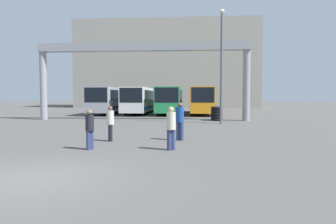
{
  "coord_description": "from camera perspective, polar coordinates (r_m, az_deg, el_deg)",
  "views": [
    {
      "loc": [
        4.05,
        -7.29,
        2.16
      ],
      "look_at": [
        1.93,
        22.15,
        0.5
      ],
      "focal_mm": 32.0,
      "sensor_mm": 36.0,
      "label": 1
    }
  ],
  "objects": [
    {
      "name": "ground_plane",
      "position": [
        8.62,
        -24.63,
        -11.59
      ],
      "size": [
        200.0,
        200.0,
        0.0
      ],
      "primitive_type": "plane",
      "color": "#514F4C"
    },
    {
      "name": "building_backdrop",
      "position": [
        56.53,
        -0.01,
        8.69
      ],
      "size": [
        31.87,
        12.0,
        15.11
      ],
      "color": "gray",
      "rests_on": "ground"
    },
    {
      "name": "overhead_gantry",
      "position": [
        26.11,
        -4.92,
        10.13
      ],
      "size": [
        18.24,
        0.8,
        6.64
      ],
      "color": "gray",
      "rests_on": "ground"
    },
    {
      "name": "bus_slot_0",
      "position": [
        36.12,
        -10.98,
        2.51
      ],
      "size": [
        2.58,
        10.89,
        3.04
      ],
      "color": "#999EA5",
      "rests_on": "ground"
    },
    {
      "name": "bus_slot_1",
      "position": [
        36.04,
        -5.21,
        2.52
      ],
      "size": [
        2.52,
        12.27,
        3.01
      ],
      "color": "silver",
      "rests_on": "ground"
    },
    {
      "name": "bus_slot_2",
      "position": [
        35.61,
        0.46,
        2.55
      ],
      "size": [
        2.61,
        12.22,
        3.02
      ],
      "color": "#268C4C",
      "rests_on": "ground"
    },
    {
      "name": "bus_slot_3",
      "position": [
        34.71,
        6.26,
        2.53
      ],
      "size": [
        2.49,
        10.51,
        3.04
      ],
      "color": "orange",
      "rests_on": "ground"
    },
    {
      "name": "pedestrian_near_center",
      "position": [
        12.25,
        -14.68,
        -3.04
      ],
      "size": [
        0.33,
        0.33,
        1.6
      ],
      "rotation": [
        0.0,
        0.0,
        1.01
      ],
      "color": "navy",
      "rests_on": "ground"
    },
    {
      "name": "pedestrian_near_right",
      "position": [
        14.28,
        2.28,
        -1.58
      ],
      "size": [
        0.38,
        0.38,
        1.82
      ],
      "rotation": [
        0.0,
        0.0,
        5.92
      ],
      "color": "navy",
      "rests_on": "ground"
    },
    {
      "name": "pedestrian_far_center",
      "position": [
        11.74,
        0.59,
        -2.9
      ],
      "size": [
        0.36,
        0.36,
        1.71
      ],
      "rotation": [
        0.0,
        0.0,
        0.5
      ],
      "color": "navy",
      "rests_on": "ground"
    },
    {
      "name": "pedestrian_near_left",
      "position": [
        14.31,
        -10.94,
        -1.98
      ],
      "size": [
        0.34,
        0.34,
        1.66
      ],
      "rotation": [
        0.0,
        0.0,
        4.86
      ],
      "color": "black",
      "rests_on": "ground"
    },
    {
      "name": "tire_stack",
      "position": [
        25.79,
        9.27,
        -0.3
      ],
      "size": [
        1.04,
        1.04,
        1.2
      ],
      "color": "black",
      "rests_on": "ground"
    },
    {
      "name": "lamp_post",
      "position": [
        23.29,
        10.17,
        9.37
      ],
      "size": [
        0.36,
        0.36,
        8.62
      ],
      "color": "#595B60",
      "rests_on": "ground"
    }
  ]
}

